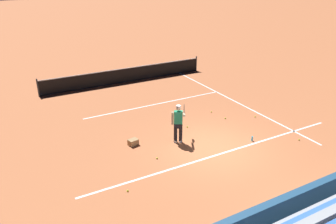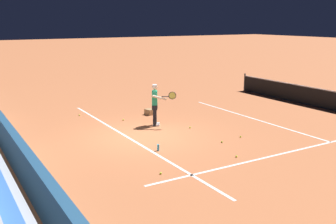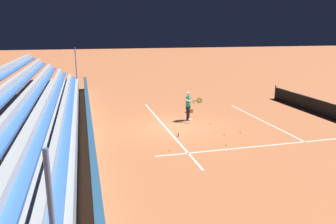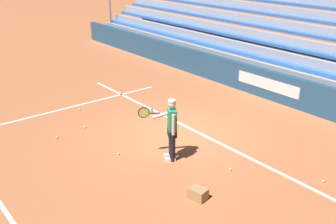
{
  "view_description": "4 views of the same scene",
  "coord_description": "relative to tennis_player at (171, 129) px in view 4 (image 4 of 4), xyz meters",
  "views": [
    {
      "loc": [
        -7.48,
        -9.55,
        6.91
      ],
      "look_at": [
        -1.42,
        1.54,
        1.35
      ],
      "focal_mm": 35.0,
      "sensor_mm": 36.0,
      "label": 1
    },
    {
      "loc": [
        12.69,
        -6.36,
        4.26
      ],
      "look_at": [
        -0.13,
        1.23,
        0.77
      ],
      "focal_mm": 42.0,
      "sensor_mm": 36.0,
      "label": 2
    },
    {
      "loc": [
        17.1,
        -4.83,
        5.33
      ],
      "look_at": [
        0.46,
        -0.47,
        1.0
      ],
      "focal_mm": 35.0,
      "sensor_mm": 36.0,
      "label": 3
    },
    {
      "loc": [
        -8.39,
        7.14,
        5.28
      ],
      "look_at": [
        -0.11,
        0.51,
        0.88
      ],
      "focal_mm": 42.0,
      "sensor_mm": 36.0,
      "label": 4
    }
  ],
  "objects": [
    {
      "name": "ground_plane",
      "position": [
        1.1,
        -1.21,
        -0.89
      ],
      "size": [
        160.0,
        160.0,
        0.0
      ],
      "primitive_type": "plane",
      "color": "#B7663D"
    },
    {
      "name": "court_baseline_white",
      "position": [
        1.1,
        -1.71,
        -0.89
      ],
      "size": [
        12.0,
        0.1,
        0.01
      ],
      "primitive_type": "cube",
      "color": "white",
      "rests_on": "ground"
    },
    {
      "name": "court_sideline_white",
      "position": [
        5.21,
        2.79,
        -0.89
      ],
      "size": [
        0.1,
        12.0,
        0.01
      ],
      "primitive_type": "cube",
      "color": "white",
      "rests_on": "ground"
    },
    {
      "name": "back_wall_sponsor_board",
      "position": [
        1.09,
        -5.86,
        -0.34
      ],
      "size": [
        27.91,
        0.25,
        1.1
      ],
      "color": "navy",
      "rests_on": "ground"
    },
    {
      "name": "bleacher_stand",
      "position": [
        1.1,
        -8.49,
        -0.1
      ],
      "size": [
        26.52,
        4.0,
        3.85
      ],
      "color": "#9EA3A8",
      "rests_on": "ground"
    },
    {
      "name": "tennis_player",
      "position": [
        0.0,
        0.0,
        0.0
      ],
      "size": [
        0.93,
        0.86,
        1.71
      ],
      "color": "black",
      "rests_on": "ground"
    },
    {
      "name": "ball_box_cardboard",
      "position": [
        -1.82,
        0.68,
        -0.76
      ],
      "size": [
        0.45,
        0.38,
        0.26
      ],
      "primitive_type": "cube",
      "rotation": [
        0.0,
        0.0,
        0.21
      ],
      "color": "#A87F51",
      "rests_on": "ground"
    },
    {
      "name": "tennis_ball_near_player",
      "position": [
        3.26,
        0.9,
        -0.86
      ],
      "size": [
        0.07,
        0.07,
        0.07
      ],
      "primitive_type": "sphere",
      "color": "#CCE533",
      "rests_on": "ground"
    },
    {
      "name": "tennis_ball_far_left",
      "position": [
        4.72,
        0.34,
        -0.86
      ],
      "size": [
        0.07,
        0.07,
        0.07
      ],
      "primitive_type": "sphere",
      "color": "#CCE533",
      "rests_on": "ground"
    },
    {
      "name": "tennis_ball_far_right",
      "position": [
        -3.25,
        -2.18,
        -0.86
      ],
      "size": [
        0.07,
        0.07,
        0.07
      ],
      "primitive_type": "sphere",
      "color": "#CCE533",
      "rests_on": "ground"
    },
    {
      "name": "tennis_ball_by_box",
      "position": [
        4.72,
        -2.44,
        -0.86
      ],
      "size": [
        0.07,
        0.07,
        0.07
      ],
      "primitive_type": "sphere",
      "color": "#CCE533",
      "rests_on": "ground"
    },
    {
      "name": "tennis_ball_midcourt",
      "position": [
        -1.44,
        -0.81,
        -0.86
      ],
      "size": [
        0.07,
        0.07,
        0.07
      ],
      "primitive_type": "sphere",
      "color": "#CCE533",
      "rests_on": "ground"
    },
    {
      "name": "tennis_ball_on_baseline",
      "position": [
        1.08,
        1.0,
        -0.86
      ],
      "size": [
        0.07,
        0.07,
        0.07
      ],
      "primitive_type": "sphere",
      "color": "#CCE533",
      "rests_on": "ground"
    },
    {
      "name": "tennis_ball_stray_back",
      "position": [
        3.12,
        1.89,
        -0.86
      ],
      "size": [
        0.07,
        0.07,
        0.07
      ],
      "primitive_type": "sphere",
      "color": "#CCE533",
      "rests_on": "ground"
    },
    {
      "name": "water_bottle",
      "position": [
        2.87,
        -1.48,
        -0.78
      ],
      "size": [
        0.07,
        0.07,
        0.22
      ],
      "primitive_type": "cylinder",
      "color": "#33B2E5",
      "rests_on": "ground"
    }
  ]
}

